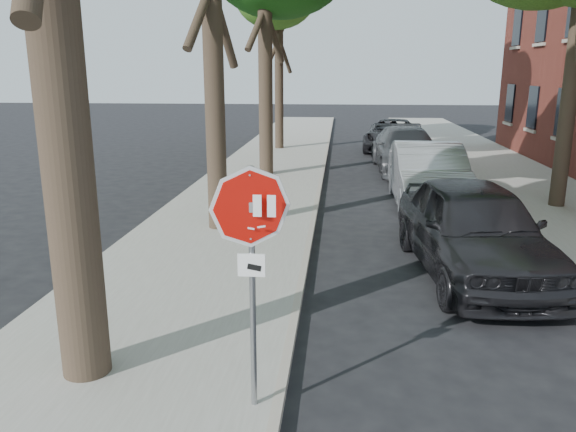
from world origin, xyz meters
The scene contains 10 objects.
ground centered at (0.00, 0.00, 0.00)m, with size 120.00×120.00×0.00m, color black.
sidewalk_left centered at (-2.50, 12.00, 0.06)m, with size 4.00×55.00×0.12m, color gray.
sidewalk_right centered at (6.00, 12.00, 0.06)m, with size 4.00×55.00×0.12m, color gray.
curb_left centered at (-0.45, 12.00, 0.07)m, with size 0.12×55.00×0.13m, color #9E9384.
curb_right centered at (3.95, 12.00, 0.07)m, with size 0.12×55.00×0.13m, color #9E9384.
stop_sign centered at (-0.70, -0.03, 1.95)m, with size 0.76×0.34×2.61m.
car_a centered at (2.60, 4.69, 0.86)m, with size 2.04×5.06×1.72m, color black.
car_b centered at (2.58, 10.11, 0.85)m, with size 1.81×5.18×1.71m, color #999BA1.
car_c centered at (2.60, 15.75, 0.80)m, with size 2.24×5.50×1.60m, color #424347.
car_d centered at (2.60, 21.41, 0.73)m, with size 2.41×5.22×1.45m, color black.
Camera 1 is at (0.16, -5.31, 3.60)m, focal length 35.00 mm.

